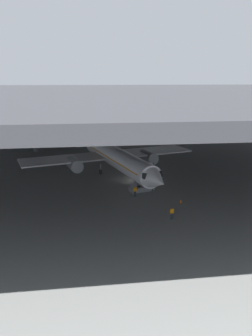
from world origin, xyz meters
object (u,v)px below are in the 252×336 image
object	(u,v)px
airplane_main	(116,157)
boarding_stairs	(142,186)
crew_worker_by_stairs	(135,190)
traffic_cone_orange	(181,201)
airplane_distant	(43,129)
baggage_tug	(124,160)
crew_worker_near_nose	(172,212)

from	to	relation	value
airplane_main	boarding_stairs	xyz separation A→B (m)	(3.01, -8.74, -2.56)
crew_worker_by_stairs	traffic_cone_orange	distance (m)	6.77
airplane_main	airplane_distant	size ratio (longest dim) A/B	1.06
boarding_stairs	crew_worker_by_stairs	bearing A→B (deg)	-120.71
boarding_stairs	traffic_cone_orange	world-z (taller)	boarding_stairs
airplane_main	baggage_tug	size ratio (longest dim) A/B	14.73
boarding_stairs	baggage_tug	size ratio (longest dim) A/B	2.02
airplane_distant	baggage_tug	distance (m)	32.98
boarding_stairs	crew_worker_near_nose	size ratio (longest dim) A/B	2.82
crew_worker_near_nose	airplane_main	bearing A→B (deg)	103.57
traffic_cone_orange	airplane_main	bearing A→B (deg)	117.02
crew_worker_near_nose	traffic_cone_orange	xyz separation A→B (m)	(2.66, 5.13, -0.60)
crew_worker_by_stairs	airplane_distant	size ratio (longest dim) A/B	0.05
crew_worker_near_nose	airplane_distant	xyz separation A→B (m)	(-21.10, 55.83, 2.26)
boarding_stairs	crew_worker_by_stairs	world-z (taller)	boarding_stairs
crew_worker_by_stairs	airplane_distant	world-z (taller)	airplane_distant
baggage_tug	traffic_cone_orange	bearing A→B (deg)	-78.16
airplane_main	crew_worker_near_nose	world-z (taller)	airplane_main
crew_worker_near_nose	baggage_tug	bearing A→B (deg)	94.58
traffic_cone_orange	baggage_tug	bearing A→B (deg)	101.84
airplane_distant	crew_worker_by_stairs	bearing A→B (deg)	-69.22
boarding_stairs	crew_worker_near_nose	distance (m)	11.06
traffic_cone_orange	crew_worker_by_stairs	bearing A→B (deg)	149.62
crew_worker_near_nose	traffic_cone_orange	distance (m)	5.81
airplane_main	traffic_cone_orange	world-z (taller)	airplane_main
airplane_main	boarding_stairs	bearing A→B (deg)	-71.00
airplane_main	boarding_stairs	world-z (taller)	airplane_main
boarding_stairs	traffic_cone_orange	distance (m)	7.28
airplane_main	boarding_stairs	distance (m)	9.59
boarding_stairs	traffic_cone_orange	xyz separation A→B (m)	(4.40, -5.79, -0.42)
crew_worker_near_nose	crew_worker_by_stairs	distance (m)	9.10
crew_worker_by_stairs	airplane_main	bearing A→B (deg)	98.16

